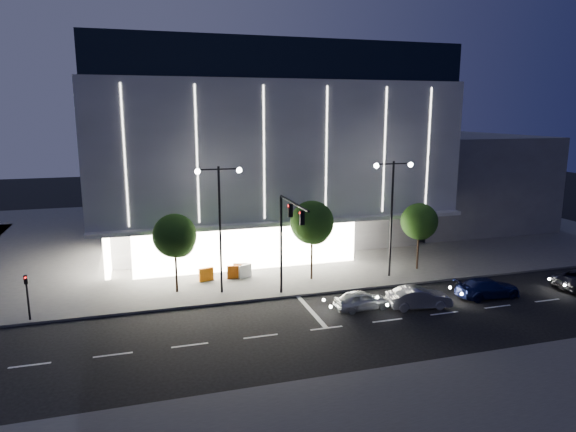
% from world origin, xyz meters
% --- Properties ---
extents(ground, '(160.00, 160.00, 0.00)m').
position_xyz_m(ground, '(0.00, 0.00, 0.00)').
color(ground, black).
rests_on(ground, ground).
extents(sidewalk_museum, '(70.00, 40.00, 0.15)m').
position_xyz_m(sidewalk_museum, '(5.00, 24.00, 0.07)').
color(sidewalk_museum, '#474747').
rests_on(sidewalk_museum, ground).
extents(sidewalk_near, '(70.00, 10.00, 0.15)m').
position_xyz_m(sidewalk_near, '(5.00, -12.00, 0.07)').
color(sidewalk_near, '#474747').
rests_on(sidewalk_near, ground).
extents(museum, '(30.00, 25.80, 18.00)m').
position_xyz_m(museum, '(2.98, 22.31, 9.27)').
color(museum, '#4C4C51').
rests_on(museum, ground).
extents(annex_building, '(16.00, 20.00, 10.00)m').
position_xyz_m(annex_building, '(26.00, 24.00, 5.00)').
color(annex_building, '#4C4C51').
rests_on(annex_building, ground).
extents(traffic_mast, '(0.33, 5.89, 7.07)m').
position_xyz_m(traffic_mast, '(1.00, 3.34, 5.03)').
color(traffic_mast, black).
rests_on(traffic_mast, ground).
extents(street_lamp_west, '(3.16, 0.36, 9.00)m').
position_xyz_m(street_lamp_west, '(-3.00, 6.00, 5.96)').
color(street_lamp_west, black).
rests_on(street_lamp_west, ground).
extents(street_lamp_east, '(3.16, 0.36, 9.00)m').
position_xyz_m(street_lamp_east, '(10.00, 6.00, 5.96)').
color(street_lamp_east, black).
rests_on(street_lamp_east, ground).
extents(ped_signal_far, '(0.22, 0.24, 3.00)m').
position_xyz_m(ped_signal_far, '(-15.00, 4.50, 1.89)').
color(ped_signal_far, black).
rests_on(ped_signal_far, ground).
extents(tree_left, '(3.02, 3.02, 5.72)m').
position_xyz_m(tree_left, '(-5.97, 7.02, 4.03)').
color(tree_left, black).
rests_on(tree_left, ground).
extents(tree_mid, '(3.25, 3.25, 6.15)m').
position_xyz_m(tree_mid, '(4.03, 7.02, 4.33)').
color(tree_mid, black).
rests_on(tree_mid, ground).
extents(tree_right, '(2.91, 2.91, 5.51)m').
position_xyz_m(tree_right, '(13.03, 7.02, 3.88)').
color(tree_right, black).
rests_on(tree_right, ground).
extents(car_lead, '(3.73, 1.65, 1.25)m').
position_xyz_m(car_lead, '(5.24, 0.65, 0.62)').
color(car_lead, '#B6BABF').
rests_on(car_lead, ground).
extents(car_second, '(4.31, 1.99, 1.37)m').
position_xyz_m(car_second, '(8.91, -0.17, 0.68)').
color(car_second, '#98999F').
rests_on(car_second, ground).
extents(car_third, '(4.60, 1.96, 1.32)m').
position_xyz_m(car_third, '(14.50, 0.23, 0.66)').
color(car_third, '#161D52').
rests_on(car_third, ground).
extents(barrier_a, '(1.13, 0.52, 1.00)m').
position_xyz_m(barrier_a, '(-3.71, 8.77, 0.65)').
color(barrier_a, orange).
rests_on(barrier_a, sidewalk_museum).
extents(barrier_b, '(1.10, 0.69, 1.00)m').
position_xyz_m(barrier_b, '(-0.77, 8.76, 0.65)').
color(barrier_b, white).
rests_on(barrier_b, sidewalk_museum).
extents(barrier_c, '(1.12, 0.38, 1.00)m').
position_xyz_m(barrier_c, '(-1.59, 8.74, 0.65)').
color(barrier_c, '#CD530B').
rests_on(barrier_c, sidewalk_museum).
extents(barrier_d, '(1.12, 0.57, 1.00)m').
position_xyz_m(barrier_d, '(-1.01, 9.29, 0.65)').
color(barrier_d, silver).
rests_on(barrier_d, sidewalk_museum).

